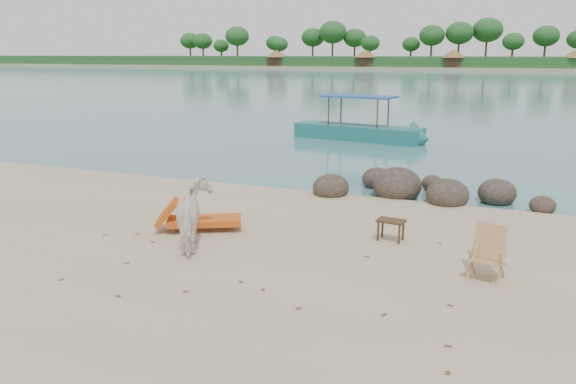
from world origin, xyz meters
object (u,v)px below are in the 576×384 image
at_px(side_table, 391,232).
at_px(lounge_chair, 204,218).
at_px(cow, 196,217).
at_px(boat_near, 359,103).
at_px(boulders, 415,189).
at_px(deck_chair, 487,256).

distance_m(side_table, lounge_chair, 4.05).
distance_m(cow, boat_near, 15.89).
height_order(cow, boat_near, boat_near).
bearing_deg(side_table, boulders, 98.94).
distance_m(lounge_chair, deck_chair, 5.96).
xyz_separation_m(cow, lounge_chair, (-0.45, 1.08, -0.37)).
height_order(deck_chair, boat_near, boat_near).
height_order(boulders, boat_near, boat_near).
bearing_deg(lounge_chair, deck_chair, -33.56).
relative_size(boulders, side_table, 11.15).
xyz_separation_m(lounge_chair, boat_near, (-0.50, 14.75, 1.33)).
bearing_deg(lounge_chair, boat_near, 64.30).
relative_size(boulders, lounge_chair, 3.10).
height_order(cow, deck_chair, cow).
relative_size(cow, lounge_chair, 0.80).
bearing_deg(boat_near, side_table, -62.90).
bearing_deg(deck_chair, lounge_chair, -170.31).
relative_size(cow, deck_chair, 1.75).
relative_size(lounge_chair, deck_chair, 2.20).
height_order(cow, side_table, cow).
relative_size(side_table, lounge_chair, 0.28).
bearing_deg(boat_near, cow, -77.23).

